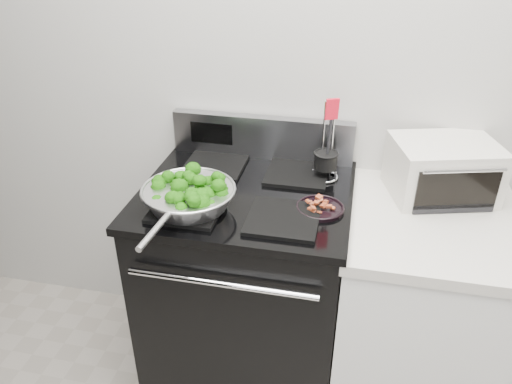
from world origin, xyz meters
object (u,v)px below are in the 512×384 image
(skillet, at_px, (189,196))
(bacon_plate, at_px, (320,205))
(utensil_holder, at_px, (325,164))
(toaster_oven, at_px, (442,169))
(gas_range, at_px, (247,286))

(skillet, distance_m, bacon_plate, 0.46)
(bacon_plate, xyz_separation_m, utensil_holder, (-0.01, 0.24, 0.04))
(utensil_holder, bearing_deg, toaster_oven, -22.00)
(bacon_plate, relative_size, utensil_holder, 0.52)
(skillet, height_order, toaster_oven, toaster_oven)
(gas_range, distance_m, utensil_holder, 0.61)
(bacon_plate, bearing_deg, utensil_holder, 91.76)
(skillet, bearing_deg, toaster_oven, 26.33)
(gas_range, height_order, bacon_plate, gas_range)
(skillet, xyz_separation_m, utensil_holder, (0.44, 0.33, 0.01))
(bacon_plate, distance_m, toaster_oven, 0.50)
(utensil_holder, height_order, toaster_oven, utensil_holder)
(gas_range, height_order, toaster_oven, toaster_oven)
(skillet, relative_size, toaster_oven, 1.23)
(toaster_oven, bearing_deg, utensil_holder, 166.59)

